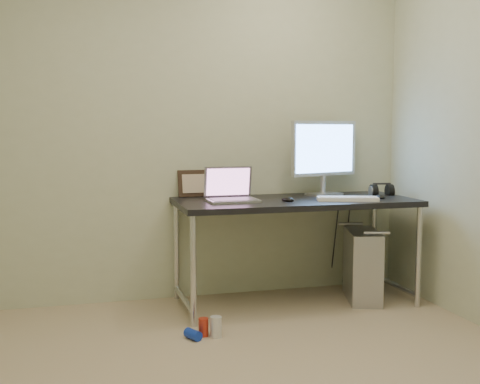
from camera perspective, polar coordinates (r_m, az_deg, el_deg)
The scene contains 16 objects.
wall_back at distance 4.39m, azimuth -6.26°, elevation 6.05°, with size 3.50×0.02×2.50m, color beige.
desk at distance 4.27m, azimuth 5.23°, elevation -1.67°, with size 1.67×0.73×0.75m.
tower_computer at distance 4.50m, azimuth 11.53°, elevation -6.81°, with size 0.35×0.53×0.54m.
cable_a at distance 4.78m, azimuth 9.01°, elevation -4.25°, with size 0.01×0.01×0.70m, color black.
cable_b at distance 4.80m, azimuth 10.08°, elevation -4.46°, with size 0.01×0.01×0.72m, color black.
can_red at distance 3.72m, azimuth -3.48°, elevation -12.67°, with size 0.06×0.06×0.11m, color red.
can_white at distance 3.69m, azimuth -2.30°, elevation -12.65°, with size 0.07×0.07×0.13m, color silver.
can_blue at distance 3.67m, azimuth -4.48°, elevation -13.32°, with size 0.06×0.06×0.11m, color #1333C0.
laptop at distance 4.13m, azimuth -0.86°, elevation -0.11°, with size 0.34×0.28×0.24m.
monitor at distance 4.53m, azimuth 7.98°, elevation 3.79°, with size 0.57×0.23×0.55m.
keyboard at distance 4.23m, azimuth 10.15°, elevation -0.63°, with size 0.42×0.14×0.03m, color white.
mouse_right at distance 4.41m, azimuth 13.16°, elevation -0.36°, with size 0.06×0.10×0.04m, color black.
mouse_left at distance 4.14m, azimuth 4.55°, elevation -0.61°, with size 0.07×0.11×0.04m, color black.
headphones at distance 4.62m, azimuth 13.28°, elevation 0.09°, with size 0.18×0.11×0.11m.
picture_frame at distance 4.40m, azimuth -4.33°, elevation 0.82°, with size 0.24×0.03×0.20m, color black.
webcam at distance 4.38m, azimuth -0.24°, elevation 0.64°, with size 0.04×0.04×0.12m.
Camera 1 is at (-0.70, -2.58, 1.24)m, focal length 45.00 mm.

